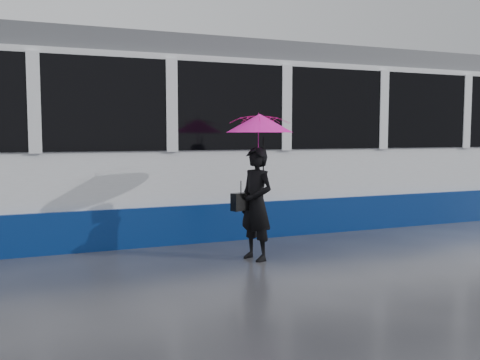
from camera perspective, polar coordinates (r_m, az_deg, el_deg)
name	(u,v)px	position (r m, az deg, el deg)	size (l,w,h in m)	color
ground	(239,259)	(7.63, -0.11, -8.40)	(90.00, 90.00, 0.00)	#29292E
rails	(188,229)	(9.94, -5.58, -5.23)	(34.00, 1.51, 0.02)	#3F3D38
tram	(65,141)	(9.40, -18.13, 3.95)	(26.00, 2.56, 3.35)	white
woman	(256,204)	(7.44, 1.72, -2.55)	(0.58, 0.38, 1.58)	black
umbrella	(260,136)	(7.40, 2.10, 4.70)	(1.18, 1.18, 1.06)	#DC1256
handbag	(241,202)	(7.37, 0.10, -2.32)	(0.31, 0.21, 0.42)	black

